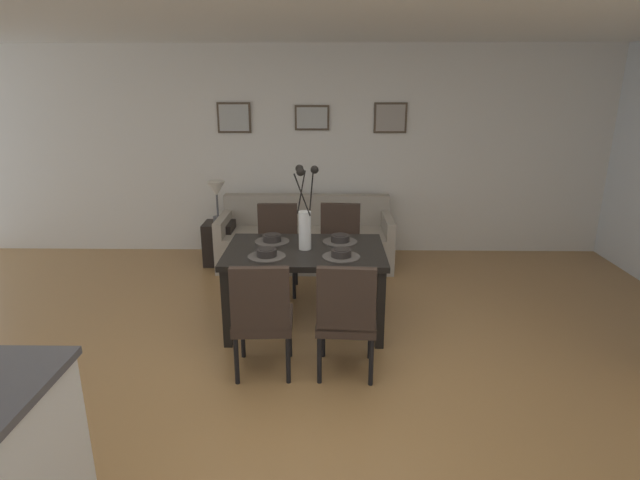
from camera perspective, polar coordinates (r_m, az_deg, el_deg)
name	(u,v)px	position (r m, az deg, el deg)	size (l,w,h in m)	color
ground_plane	(319,388)	(3.86, -0.09, -16.41)	(9.00, 9.00, 0.00)	#A87A47
back_wall_panel	(324,152)	(6.51, 0.40, 9.93)	(9.00, 0.10, 2.60)	silver
ceiling_panel	(320,3)	(3.64, 0.01, 25.21)	(9.00, 7.20, 0.08)	white
dining_table	(305,258)	(4.48, -1.69, -2.09)	(1.40, 0.93, 0.74)	black
dining_chair_near_left	(262,314)	(3.78, -6.56, -8.32)	(0.46, 0.46, 0.92)	#33261E
dining_chair_near_right	(277,244)	(5.36, -4.86, -0.44)	(0.44, 0.44, 0.92)	#33261E
dining_chair_far_left	(346,315)	(3.76, 3.00, -8.43)	(0.47, 0.47, 0.92)	#33261E
dining_chair_far_right	(340,243)	(5.35, 2.22, -0.39)	(0.47, 0.47, 0.92)	#33261E
centerpiece_vase	(305,218)	(4.37, -1.72, 2.52)	(0.21, 0.23, 0.73)	white
placemat_near_left	(267,256)	(4.28, -6.05, -1.83)	(0.32, 0.32, 0.01)	#4C4742
bowl_near_left	(267,252)	(4.27, -6.06, -1.36)	(0.17, 0.17, 0.07)	#2D2826
placemat_near_right	(272,241)	(4.67, -5.45, -0.14)	(0.32, 0.32, 0.01)	#4C4742
bowl_near_right	(272,237)	(4.66, -5.46, 0.29)	(0.17, 0.17, 0.07)	#2D2826
placemat_far_left	(341,257)	(4.25, 2.42, -1.88)	(0.32, 0.32, 0.01)	#4C4742
bowl_far_left	(341,252)	(4.24, 2.43, -1.41)	(0.17, 0.17, 0.07)	#2D2826
placemat_far_right	(340,242)	(4.65, 2.29, -0.18)	(0.32, 0.32, 0.01)	#4C4742
bowl_far_right	(340,238)	(4.64, 2.30, 0.26)	(0.17, 0.17, 0.07)	#2D2826
sofa	(306,241)	(6.20, -1.61, -0.15)	(2.08, 0.84, 0.80)	#A89E8E
side_table	(220,243)	(6.31, -11.28, -0.35)	(0.36, 0.36, 0.52)	black
table_lamp	(217,193)	(6.15, -11.63, 5.28)	(0.22, 0.22, 0.51)	#4C4C51
framed_picture_left	(234,118)	(6.50, -9.70, 13.49)	(0.42, 0.03, 0.37)	#473828
framed_picture_center	(312,118)	(6.40, -0.91, 13.66)	(0.43, 0.03, 0.30)	#473828
framed_picture_right	(390,118)	(6.44, 7.97, 13.53)	(0.40, 0.03, 0.37)	#473828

